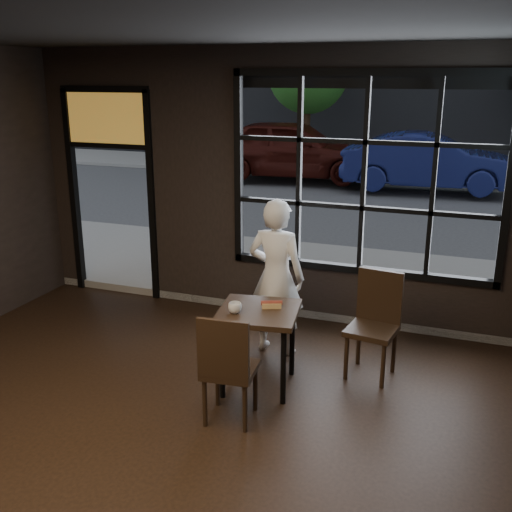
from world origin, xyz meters
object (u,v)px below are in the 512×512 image
at_px(man, 276,277).
at_px(navy_car, 429,162).
at_px(chair_near, 230,366).
at_px(cafe_table, 258,348).

distance_m(man, navy_car, 9.79).
bearing_deg(chair_near, cafe_table, -98.85).
xyz_separation_m(man, navy_car, (0.74, 9.76, -0.04)).
xyz_separation_m(cafe_table, navy_car, (0.64, 10.55, 0.41)).
bearing_deg(cafe_table, man, 87.62).
bearing_deg(cafe_table, navy_car, 77.60).
bearing_deg(navy_car, cafe_table, 172.48).
bearing_deg(chair_near, navy_car, -99.56).
relative_size(cafe_table, navy_car, 0.19).
bearing_deg(man, cafe_table, 98.74).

